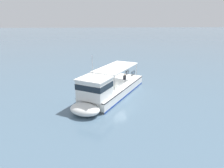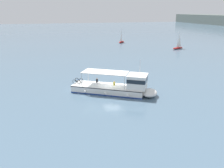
% 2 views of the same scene
% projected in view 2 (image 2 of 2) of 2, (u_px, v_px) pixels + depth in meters
% --- Properties ---
extents(ground_plane, '(400.00, 400.00, 0.00)m').
position_uv_depth(ground_plane, '(112.00, 92.00, 36.12)').
color(ground_plane, slate).
extents(ferry_main, '(9.24, 12.47, 5.32)m').
position_uv_depth(ferry_main, '(119.00, 87.00, 35.15)').
color(ferry_main, white).
rests_on(ferry_main, ground).
extents(sailboat_off_bow, '(3.22, 4.96, 5.40)m').
position_uv_depth(sailboat_off_bow, '(178.00, 47.00, 75.89)').
color(sailboat_off_bow, maroon).
rests_on(sailboat_off_bow, ground).
extents(sailboat_mid_channel, '(4.77, 3.82, 5.40)m').
position_uv_depth(sailboat_mid_channel, '(121.00, 41.00, 90.56)').
color(sailboat_mid_channel, maroon).
rests_on(sailboat_mid_channel, ground).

